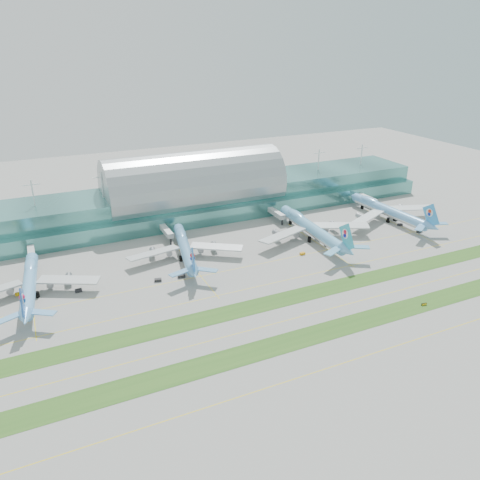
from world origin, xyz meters
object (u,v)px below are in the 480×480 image
airliner_c (311,227)px  taxiway_sign_east (424,304)px  airliner_a (29,282)px  airliner_d (388,210)px  airliner_b (185,247)px  terminal (195,194)px

airliner_c → taxiway_sign_east: bearing=-84.1°
airliner_a → airliner_d: 221.22m
airliner_b → airliner_c: size_ratio=0.86×
airliner_d → terminal: bearing=147.6°
airliner_b → taxiway_sign_east: (82.16, -94.18, -5.61)m
airliner_b → airliner_d: size_ratio=0.92×
airliner_a → airliner_d: size_ratio=0.93×
airliner_a → airliner_b: 79.79m
terminal → airliner_d: terminal is taller
airliner_a → airliner_c: size_ratio=0.87×
terminal → airliner_a: size_ratio=4.65×
airliner_b → airliner_c: bearing=6.6°
airliner_a → airliner_c: bearing=5.4°
terminal → airliner_d: 129.95m
airliner_a → airliner_b: bearing=10.6°
airliner_d → airliner_a: bearing=179.4°
airliner_d → taxiway_sign_east: bearing=-125.1°
taxiway_sign_east → terminal: bearing=117.7°
airliner_b → taxiway_sign_east: 125.10m
airliner_a → airliner_d: (221.07, 8.12, 0.49)m
terminal → airliner_c: terminal is taller
airliner_c → taxiway_sign_east: 88.46m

